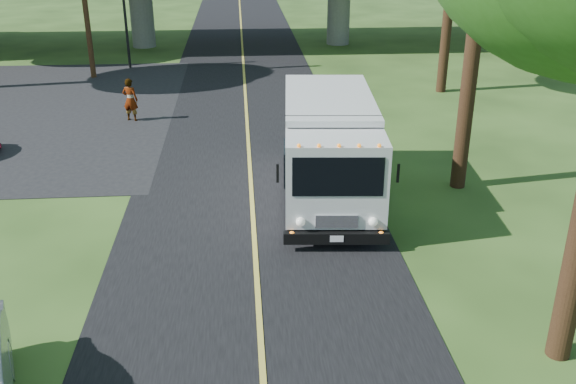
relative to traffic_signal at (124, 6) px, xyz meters
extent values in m
cube|color=black|center=(6.00, -16.00, -3.19)|extent=(7.00, 90.00, 0.02)
cube|color=gold|center=(6.00, -16.00, -3.17)|extent=(0.12, 90.00, 0.01)
cylinder|color=slate|center=(0.00, 6.00, -0.50)|extent=(1.40, 1.40, 5.40)
cylinder|color=black|center=(0.00, 0.00, -0.60)|extent=(0.14, 0.14, 5.20)
cylinder|color=#382314|center=(12.20, -17.00, 0.65)|extent=(0.44, 0.44, 7.70)
cylinder|color=#382314|center=(15.00, -6.00, 0.13)|extent=(0.44, 0.44, 6.65)
cube|color=silver|center=(8.27, -16.64, -1.49)|extent=(2.77, 4.65, 2.29)
cube|color=silver|center=(8.03, -19.79, -1.60)|extent=(2.57, 2.01, 2.09)
cube|color=black|center=(7.96, -20.69, -1.27)|extent=(2.14, 0.24, 0.97)
cube|color=black|center=(7.96, -20.79, -2.81)|extent=(2.55, 0.37, 0.29)
cube|color=silver|center=(8.24, -17.05, -2.89)|extent=(2.88, 6.07, 0.18)
cylinder|color=black|center=(7.01, -19.51, -2.74)|extent=(0.35, 0.94, 0.92)
cylinder|color=black|center=(9.08, -19.67, -2.74)|extent=(0.35, 0.94, 0.92)
cylinder|color=black|center=(7.33, -15.25, -2.74)|extent=(0.35, 0.94, 0.92)
cylinder|color=black|center=(9.40, -15.40, -2.74)|extent=(0.35, 0.94, 0.92)
imported|color=gray|center=(1.47, -9.52, -2.35)|extent=(0.72, 0.58, 1.70)
camera|label=1|loc=(5.74, -34.33, 4.34)|focal=40.00mm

